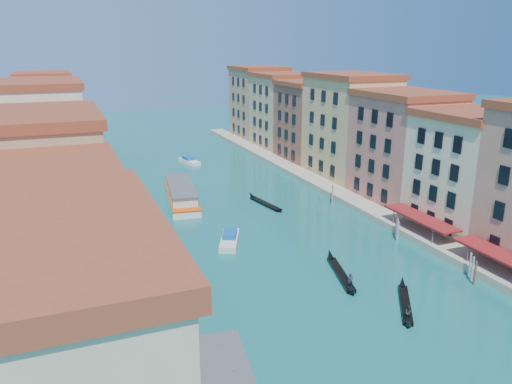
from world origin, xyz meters
The scene contains 10 objects.
left_bank_palazzos centered at (-26.00, 64.68, 9.71)m, with size 12.80×128.40×21.00m.
right_bank_palazzos centered at (30.00, 65.00, 9.75)m, with size 12.80×128.40×21.00m.
quay centered at (22.00, 65.00, 0.50)m, with size 4.00×140.00×1.00m, color #A8A288.
mooring_poles_right centered at (19.10, 28.80, 1.30)m, with size 1.44×54.24×3.20m.
vaporetto_far centered at (-4.95, 68.62, 1.33)m, with size 7.18×20.29×2.95m.
gondola_fore centered at (5.55, 32.46, 0.39)m, with size 3.91×11.49×2.33m.
gondola_right centered at (8.04, 23.67, 0.40)m, with size 6.48×9.23×2.11m.
gondola_far centered at (7.75, 61.06, 0.32)m, with size 2.73×11.04×1.57m.
motorboat_mid centered at (-3.32, 47.05, 0.58)m, with size 4.94×7.54×1.50m.
motorboat_far centered at (3.47, 96.35, 0.58)m, with size 3.80×7.48×1.48m.
Camera 1 is at (-23.45, -13.67, 26.15)m, focal length 35.00 mm.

